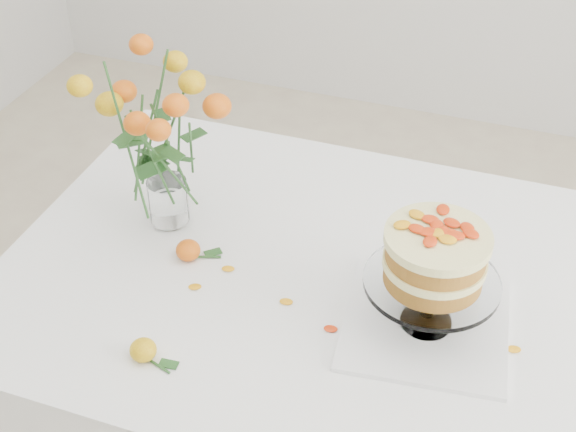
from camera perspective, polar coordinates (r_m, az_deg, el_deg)
name	(u,v)px	position (r m, az deg, el deg)	size (l,w,h in m)	color
table	(359,313)	(1.62, 5.09, -6.90)	(1.43, 0.93, 0.76)	tan
napkin	(425,324)	(1.50, 9.75, -7.58)	(0.30, 0.30, 0.01)	white
cake_stand	(435,262)	(1.40, 10.38, -3.26)	(0.24, 0.24, 0.22)	white
rose_vase	(159,122)	(1.59, -9.14, 6.59)	(0.34, 0.34, 0.42)	white
loose_rose_near	(143,350)	(1.43, -10.25, -9.37)	(0.08, 0.05, 0.04)	yellow
loose_rose_far	(188,250)	(1.62, -7.10, -2.44)	(0.09, 0.05, 0.04)	#E44F0B
stray_petal_a	(286,302)	(1.52, -0.13, -6.12)	(0.03, 0.02, 0.00)	#F6A00F
stray_petal_b	(331,329)	(1.47, 3.05, -8.02)	(0.03, 0.02, 0.00)	#F6A00F
stray_petal_c	(346,350)	(1.44, 4.12, -9.47)	(0.03, 0.02, 0.00)	#F6A00F
stray_petal_d	(228,269)	(1.59, -4.28, -3.77)	(0.03, 0.02, 0.00)	#F6A00F
stray_petal_e	(195,287)	(1.56, -6.64, -5.03)	(0.03, 0.02, 0.00)	#F6A00F
stray_petal_f	(514,349)	(1.49, 15.75, -9.11)	(0.03, 0.02, 0.00)	#F6A00F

